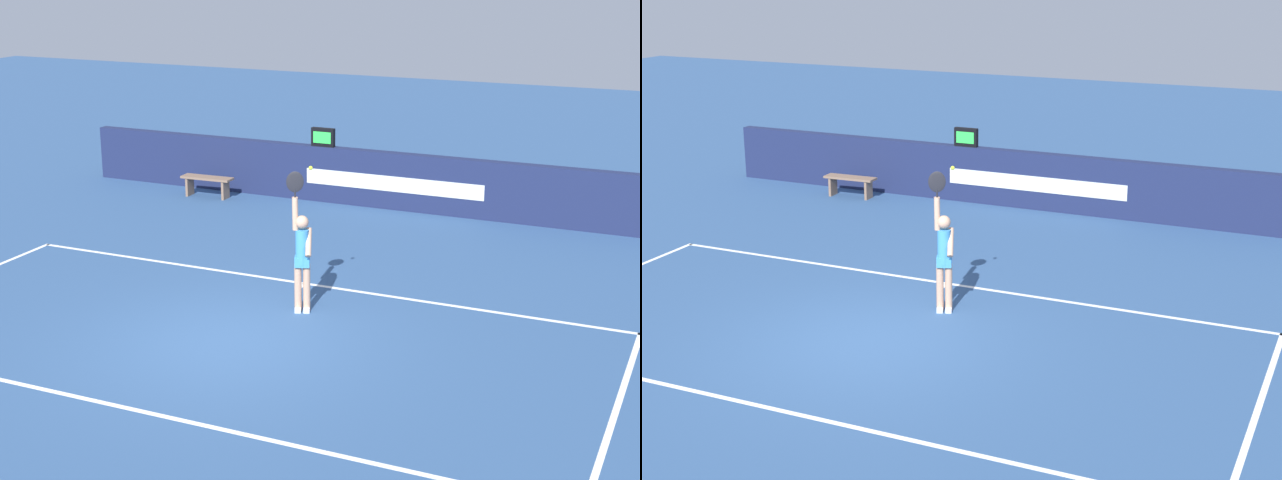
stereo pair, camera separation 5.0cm
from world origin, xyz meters
TOP-DOWN VIEW (x-y plane):
  - ground_plane at (0.00, 0.00)m, footprint 60.00×60.00m
  - court_lines at (0.00, 0.24)m, footprint 11.51×5.38m
  - back_wall at (-0.00, 8.30)m, footprint 16.47×0.27m
  - speed_display at (-2.05, 8.30)m, footprint 0.56×0.13m
  - tennis_player at (0.51, 1.65)m, footprint 0.48×0.39m
  - tennis_ball at (0.64, 1.71)m, footprint 0.07×0.07m
  - courtside_bench_near at (-4.71, 7.50)m, footprint 1.27×0.40m

SIDE VIEW (x-z plane):
  - ground_plane at x=0.00m, z-range 0.00..0.00m
  - court_lines at x=0.00m, z-range 0.00..0.00m
  - courtside_bench_near at x=-4.71m, z-range 0.12..0.61m
  - back_wall at x=0.00m, z-range 0.00..1.30m
  - tennis_player at x=0.51m, z-range -0.21..2.14m
  - speed_display at x=-2.05m, z-range 1.30..1.73m
  - tennis_ball at x=0.64m, z-range 2.36..2.43m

